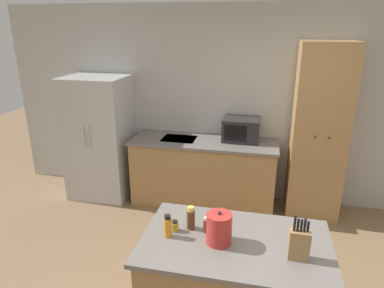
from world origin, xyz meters
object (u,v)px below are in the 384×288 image
Objects in this scene: spice_bottle_tall_dark at (168,226)px; spice_bottle_green_herb at (206,225)px; refrigerator at (100,138)px; spice_bottle_amber_oil at (191,218)px; microwave at (241,129)px; knife_block at (299,244)px; spice_bottle_short_red at (175,226)px; kettle at (219,228)px; pantry_cabinet at (318,133)px.

spice_bottle_green_herb is at bearing 23.68° from spice_bottle_tall_dark.
spice_bottle_amber_oil is at bearing -48.83° from refrigerator.
spice_bottle_tall_dark is at bearing -156.32° from spice_bottle_green_herb.
spice_bottle_green_herb is (-0.06, -2.16, -0.09)m from microwave.
refrigerator is 9.94× the size of spice_bottle_tall_dark.
refrigerator is at bearing 127.08° from spice_bottle_tall_dark.
knife_block is 1.75× the size of spice_bottle_amber_oil.
refrigerator is at bearing 132.72° from spice_bottle_green_herb.
knife_block is 3.75× the size of spice_bottle_short_red.
refrigerator reaches higher than spice_bottle_tall_dark.
spice_bottle_green_herb reaches higher than spice_bottle_short_red.
knife_block is at bearing -3.34° from spice_bottle_tall_dark.
spice_bottle_green_herb is at bearing 9.18° from spice_bottle_short_red.
knife_block is 1.28× the size of kettle.
spice_bottle_amber_oil is 0.12m from spice_bottle_green_herb.
refrigerator is 2.75m from spice_bottle_green_herb.
knife_block is 2.64× the size of spice_bottle_green_herb.
spice_bottle_short_red is at bearing -97.46° from microwave.
knife_block is at bearing -14.53° from spice_bottle_green_herb.
refrigerator reaches higher than spice_bottle_amber_oil.
pantry_cabinet is 2.32m from spice_bottle_green_herb.
microwave is at bearing 91.12° from kettle.
kettle is at bearing -28.94° from spice_bottle_amber_oil.
spice_bottle_short_red is 0.13m from spice_bottle_amber_oil.
kettle is (0.04, -2.27, -0.03)m from microwave.
microwave is at bearing 85.15° from spice_bottle_amber_oil.
knife_block is at bearing -6.54° from kettle.
spice_bottle_tall_dark is (1.61, -2.13, 0.14)m from refrigerator.
spice_bottle_tall_dark is at bearing 176.66° from knife_block.
spice_bottle_tall_dark is 0.36m from kettle.
spice_bottle_tall_dark is at bearing -178.71° from kettle.
spice_bottle_short_red is (-0.85, 0.13, -0.07)m from knife_block.
spice_bottle_short_red is 0.35m from kettle.
knife_block is at bearing -41.18° from refrigerator.
kettle is (0.36, 0.01, 0.03)m from spice_bottle_tall_dark.
spice_bottle_short_red is (1.64, -2.06, 0.10)m from refrigerator.
pantry_cabinet reaches higher than spice_bottle_tall_dark.
refrigerator reaches higher than microwave.
knife_block is (-0.37, -2.26, -0.06)m from pantry_cabinet.
knife_block reaches higher than spice_bottle_short_red.
refrigerator is 2.91m from kettle.
spice_bottle_amber_oil is at bearing -118.44° from pantry_cabinet.
spice_bottle_amber_oil is at bearing 166.13° from knife_block.
spice_bottle_tall_dark is 0.19m from spice_bottle_amber_oil.
refrigerator is 2.66m from spice_bottle_amber_oil.
knife_block reaches higher than microwave.
pantry_cabinet is 8.84× the size of kettle.
spice_bottle_green_herb is (-1.00, -2.09, -0.12)m from pantry_cabinet.
spice_bottle_short_red is (-0.29, -2.20, -0.10)m from microwave.
refrigerator is at bearing 128.60° from spice_bottle_short_red.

